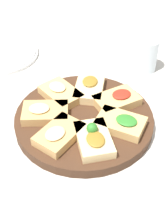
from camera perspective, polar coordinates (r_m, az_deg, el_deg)
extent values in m
plane|color=beige|center=(0.76, 0.00, -2.03)|extent=(3.00, 3.00, 0.00)
cylinder|color=#422819|center=(0.75, 0.00, -1.34)|extent=(0.33, 0.33, 0.03)
cube|color=tan|center=(0.74, -7.09, -0.13)|extent=(0.09, 0.12, 0.02)
ellipsoid|color=beige|center=(0.73, -8.22, 0.70)|extent=(0.05, 0.05, 0.01)
cube|color=tan|center=(0.68, -4.51, -4.10)|extent=(0.12, 0.13, 0.02)
ellipsoid|color=beige|center=(0.67, -5.30, -3.88)|extent=(0.06, 0.06, 0.01)
cube|color=#E5C689|center=(0.67, 1.68, -5.05)|extent=(0.11, 0.07, 0.02)
ellipsoid|color=olive|center=(0.65, 1.98, -5.00)|extent=(0.05, 0.04, 0.01)
sphere|color=#2D7A28|center=(0.67, 1.39, -3.01)|extent=(0.02, 0.02, 0.02)
cube|color=tan|center=(0.71, 6.67, -2.06)|extent=(0.12, 0.13, 0.02)
ellipsoid|color=#2D7A28|center=(0.70, 7.79, -1.51)|extent=(0.06, 0.06, 0.01)
cube|color=tan|center=(0.77, 5.97, 2.13)|extent=(0.10, 0.12, 0.02)
ellipsoid|color=red|center=(0.77, 6.88, 3.26)|extent=(0.05, 0.06, 0.01)
cube|color=#E5C689|center=(0.81, 0.96, 4.26)|extent=(0.13, 0.10, 0.02)
ellipsoid|color=olive|center=(0.81, 1.11, 5.65)|extent=(0.06, 0.05, 0.01)
cube|color=tan|center=(0.79, -4.26, 3.36)|extent=(0.13, 0.11, 0.02)
ellipsoid|color=beige|center=(0.79, -4.89, 4.64)|extent=(0.06, 0.06, 0.01)
cylinder|color=silver|center=(0.94, 11.36, 10.21)|extent=(0.06, 0.06, 0.10)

